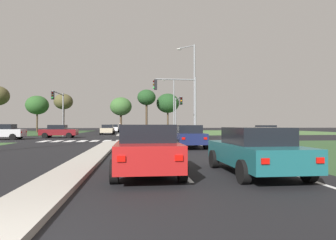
{
  "coord_description": "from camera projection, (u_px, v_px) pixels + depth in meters",
  "views": [
    {
      "loc": [
        2.0,
        -2.89,
        1.56
      ],
      "look_at": [
        6.17,
        33.42,
        2.14
      ],
      "focal_mm": 30.55,
      "sensor_mm": 36.0,
      "label": 1
    }
  ],
  "objects": [
    {
      "name": "traffic_signal_far_left",
      "position": [
        59.0,
        105.0,
        36.31
      ],
      "size": [
        0.32,
        5.2,
        5.75
      ],
      "color": "gray",
      "rests_on": "ground"
    },
    {
      "name": "lane_dash_near",
      "position": [
        185.0,
        176.0,
        8.59
      ],
      "size": [
        0.14,
        2.0,
        0.01
      ],
      "primitive_type": "cube",
      "color": "silver",
      "rests_on": "ground"
    },
    {
      "name": "lane_dash_third",
      "position": [
        156.0,
        146.0,
        20.51
      ],
      "size": [
        0.14,
        2.0,
        0.01
      ],
      "primitive_type": "cube",
      "color": "silver",
      "rests_on": "ground"
    },
    {
      "name": "crosswalk_bar_near",
      "position": [
        44.0,
        141.0,
        26.52
      ],
      "size": [
        0.7,
        2.8,
        0.01
      ],
      "primitive_type": "cube",
      "color": "silver",
      "rests_on": "ground"
    },
    {
      "name": "street_lamp_third",
      "position": [
        173.0,
        103.0,
        47.91
      ],
      "size": [
        2.07,
        0.28,
        9.21
      ],
      "color": "gray",
      "rests_on": "ground"
    },
    {
      "name": "edge_line_right",
      "position": [
        226.0,
        153.0,
        15.32
      ],
      "size": [
        0.14,
        24.0,
        0.01
      ],
      "primitive_type": "cube",
      "color": "silver",
      "rests_on": "ground"
    },
    {
      "name": "car_navy_second",
      "position": [
        188.0,
        136.0,
        19.17
      ],
      "size": [
        1.97,
        4.41,
        1.52
      ],
      "color": "#161E47",
      "rests_on": "ground"
    },
    {
      "name": "crosswalk_bar_eighth",
      "position": [
        132.0,
        141.0,
        27.44
      ],
      "size": [
        0.7,
        2.8,
        0.01
      ],
      "primitive_type": "cube",
      "color": "silver",
      "rests_on": "ground"
    },
    {
      "name": "crosswalk_bar_third",
      "position": [
        70.0,
        141.0,
        26.78
      ],
      "size": [
        0.7,
        2.8,
        0.01
      ],
      "primitive_type": "cube",
      "color": "silver",
      "rests_on": "ground"
    },
    {
      "name": "lane_dash_second",
      "position": [
        165.0,
        155.0,
        14.55
      ],
      "size": [
        0.14,
        2.0,
        0.01
      ],
      "primitive_type": "cube",
      "color": "silver",
      "rests_on": "ground"
    },
    {
      "name": "car_maroon_fourth",
      "position": [
        59.0,
        131.0,
        33.44
      ],
      "size": [
        4.18,
        2.0,
        1.52
      ],
      "rotation": [
        0.0,
        0.0,
        -1.57
      ],
      "color": "maroon",
      "rests_on": "ground"
    },
    {
      "name": "median_island_near",
      "position": [
        93.0,
        156.0,
        13.54
      ],
      "size": [
        1.2,
        22.0,
        0.14
      ],
      "primitive_type": "cube",
      "color": "#ADA89E",
      "rests_on": "ground"
    },
    {
      "name": "grass_verge_far_right",
      "position": [
        248.0,
        132.0,
        59.66
      ],
      "size": [
        35.0,
        35.0,
        0.01
      ],
      "primitive_type": "cube",
      "color": "#476B38",
      "rests_on": "ground"
    },
    {
      "name": "car_beige_fifth",
      "position": [
        107.0,
        129.0,
        44.72
      ],
      "size": [
        2.07,
        4.3,
        1.55
      ],
      "rotation": [
        0.0,
        0.0,
        3.14
      ],
      "color": "#BCAD8E",
      "rests_on": "ground"
    },
    {
      "name": "crosswalk_bar_second",
      "position": [
        57.0,
        141.0,
        26.65
      ],
      "size": [
        0.7,
        2.8,
        0.01
      ],
      "primitive_type": "cube",
      "color": "silver",
      "rests_on": "ground"
    },
    {
      "name": "car_white_eighth",
      "position": [
        114.0,
        128.0,
        58.4
      ],
      "size": [
        2.05,
        4.57,
        1.57
      ],
      "rotation": [
        0.0,
        0.0,
        3.14
      ],
      "color": "silver",
      "rests_on": "ground"
    },
    {
      "name": "traffic_signal_near_right",
      "position": [
        181.0,
        97.0,
        26.63
      ],
      "size": [
        4.08,
        0.32,
        6.02
      ],
      "color": "gray",
      "rests_on": "ground"
    },
    {
      "name": "car_blue_third",
      "position": [
        267.0,
        131.0,
        35.06
      ],
      "size": [
        4.5,
        2.04,
        1.48
      ],
      "rotation": [
        0.0,
        0.0,
        -1.57
      ],
      "color": "navy",
      "rests_on": "ground"
    },
    {
      "name": "crosswalk_bar_fifth",
      "position": [
        95.0,
        141.0,
        27.04
      ],
      "size": [
        0.7,
        2.8,
        0.01
      ],
      "primitive_type": "cube",
      "color": "silver",
      "rests_on": "ground"
    },
    {
      "name": "traffic_signal_far_right",
      "position": [
        178.0,
        109.0,
        37.95
      ],
      "size": [
        0.32,
        5.19,
        5.24
      ],
      "color": "gray",
      "rests_on": "ground"
    },
    {
      "name": "stop_bar_near",
      "position": [
        155.0,
        142.0,
        25.9
      ],
      "size": [
        6.4,
        0.5,
        0.01
      ],
      "primitive_type": "cube",
      "color": "silver",
      "rests_on": "ground"
    },
    {
      "name": "car_teal_near",
      "position": [
        255.0,
        150.0,
        8.94
      ],
      "size": [
        2.04,
        4.43,
        1.47
      ],
      "color": "#19565B",
      "rests_on": "ground"
    },
    {
      "name": "crosswalk_bar_fourth",
      "position": [
        82.0,
        141.0,
        26.91
      ],
      "size": [
        0.7,
        2.8,
        0.01
      ],
      "primitive_type": "cube",
      "color": "silver",
      "rests_on": "ground"
    },
    {
      "name": "car_silver_seventh",
      "position": [
        3.0,
        132.0,
        29.4
      ],
      "size": [
        4.17,
        1.98,
        1.6
      ],
      "rotation": [
        0.0,
        0.0,
        1.57
      ],
      "color": "#B7B7BC",
      "rests_on": "ground"
    },
    {
      "name": "treeline_second",
      "position": [
        37.0,
        105.0,
        56.35
      ],
      "size": [
        4.35,
        4.35,
        7.26
      ],
      "color": "#423323",
      "rests_on": "ground"
    },
    {
      "name": "street_lamp_second",
      "position": [
        193.0,
        87.0,
        31.37
      ],
      "size": [
        1.88,
        1.63,
        10.35
      ],
      "color": "gray",
      "rests_on": "ground"
    },
    {
      "name": "car_red_sixth",
      "position": [
        147.0,
        149.0,
        9.0
      ],
      "size": [
        2.03,
        4.52,
        1.55
      ],
      "color": "#A31919",
      "rests_on": "ground"
    },
    {
      "name": "treeline_fifth",
      "position": [
        168.0,
        103.0,
        63.92
      ],
      "size": [
        5.09,
        5.09,
        8.5
      ],
      "color": "#423323",
      "rests_on": "ground"
    },
    {
      "name": "pedestrian_at_median",
      "position": [
        120.0,
        127.0,
        42.04
      ],
      "size": [
        0.34,
        0.34,
        1.67
      ],
      "rotation": [
        0.0,
        0.0,
        3.94
      ],
      "color": "#335184",
      "rests_on": "median_island_far"
    },
    {
      "name": "treeline_fourth",
      "position": [
        121.0,
        107.0,
        59.5
      ],
      "size": [
        4.47,
        4.47,
        7.24
      ],
      "color": "#423323",
      "rests_on": "ground"
    },
    {
      "name": "crosswalk_bar_seventh",
      "position": [
        119.0,
        141.0,
        27.31
      ],
      "size": [
        0.7,
        2.8,
        0.01
      ],
      "primitive_type": "cube",
      "color": "silver",
      "rests_on": "ground"
    },
    {
      "name": "ground_plane",
      "position": [
        117.0,
        138.0,
        32.42
      ],
      "size": [
        200.0,
        200.0,
        0.0
      ],
      "primitive_type": "plane",
      "color": "black"
    },
    {
      "name": "median_island_far",
      "position": [
        125.0,
        132.0,
        57.25
      ],
      "size": [
        1.2,
        36.0,
        0.14
      ],
      "primitive_type": "cube",
      "color": "gray",
      "rests_on": "ground"
    },
    {
      "name": "treeline_third",
      "position": [
        63.0,
        102.0,
        58.63
      ],
      "size": [
        3.78,
        3.78,
        7.9
      ],
      "color": "#423323",
      "rests_on": "ground"
    },
    {
      "name": "treeline_sixth",
      "position": [
        147.0,
        98.0,
        61.01
      ],
      "size": [
        3.92,
        3.92,
        9.04
      ],
      "color": "#423323",
      "rests_on": "ground"
    },
    {
      "name": "crosswalk_bar_sixth",
      "position": [
        107.0,
        141.0,
        27.18
      ],
      "size": [
        0.7,
        2.8,
        0.01
      ],
      "primitive_type": "cube",
      "color": "silver",
      "rests_on": "ground"
    }
  ]
}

